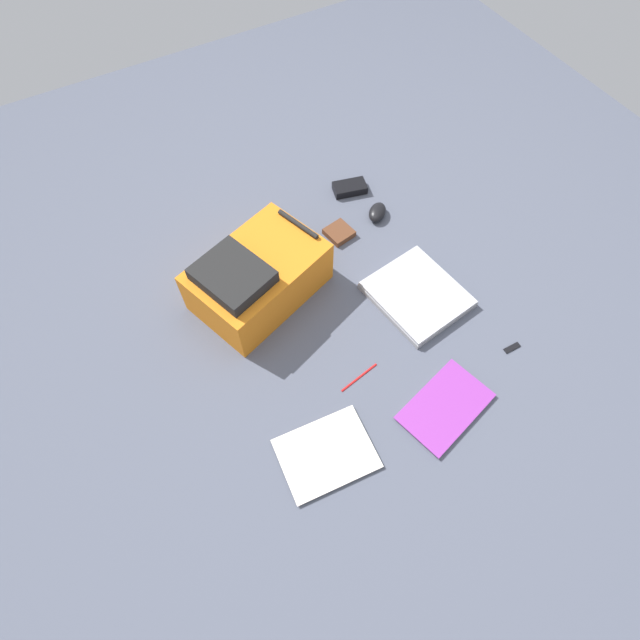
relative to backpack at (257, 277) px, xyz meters
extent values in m
plane|color=#4C5160|center=(0.22, 0.16, -0.10)|extent=(3.37, 3.37, 0.00)
cube|color=orange|center=(0.00, 0.01, -0.01)|extent=(0.40, 0.49, 0.17)
cube|color=black|center=(0.03, -0.08, 0.10)|extent=(0.26, 0.24, 0.05)
cylinder|color=black|center=(-0.07, 0.19, 0.09)|extent=(0.16, 0.07, 0.02)
cube|color=#929296|center=(0.28, 0.46, -0.09)|extent=(0.33, 0.31, 0.02)
cube|color=#B7B7BC|center=(0.28, 0.46, -0.07)|extent=(0.33, 0.30, 0.01)
cube|color=silver|center=(0.64, 0.30, -0.09)|extent=(0.23, 0.30, 0.01)
cube|color=purple|center=(0.64, 0.30, -0.08)|extent=(0.24, 0.31, 0.00)
cube|color=silver|center=(0.59, -0.08, -0.09)|extent=(0.22, 0.27, 0.01)
cube|color=silver|center=(0.59, -0.08, -0.09)|extent=(0.22, 0.28, 0.00)
ellipsoid|color=black|center=(-0.10, 0.54, -0.07)|extent=(0.11, 0.11, 0.04)
cube|color=black|center=(-0.26, 0.52, -0.08)|extent=(0.10, 0.14, 0.03)
cylinder|color=red|center=(0.43, 0.13, -0.09)|extent=(0.03, 0.14, 0.01)
cube|color=#59331E|center=(-0.09, 0.37, -0.08)|extent=(0.10, 0.10, 0.02)
cube|color=black|center=(0.59, 0.61, -0.09)|extent=(0.02, 0.06, 0.01)
camera|label=1|loc=(0.95, -0.30, 1.35)|focal=28.71mm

